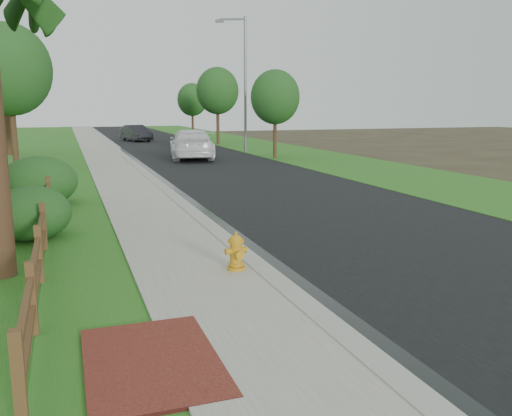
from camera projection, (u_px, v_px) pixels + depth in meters
name	position (u px, v px, depth m)	size (l,w,h in m)	color
ground	(286.00, 316.00, 8.32)	(120.00, 120.00, 0.00)	#34291C
road	(169.00, 147.00, 42.26)	(8.00, 90.00, 0.02)	black
curb	(114.00, 148.00, 40.88)	(0.40, 90.00, 0.12)	gray
wet_gutter	(118.00, 148.00, 41.01)	(0.50, 90.00, 0.00)	black
sidewalk	(96.00, 148.00, 40.46)	(2.20, 90.00, 0.10)	gray
grass_strip	(69.00, 149.00, 39.85)	(1.60, 90.00, 0.06)	#26631C
verge_far	(252.00, 145.00, 44.51)	(6.00, 90.00, 0.04)	#26631C
brick_patch	(152.00, 363.00, 6.67)	(1.60, 2.40, 0.11)	maroon
ranch_fence	(45.00, 214.00, 12.96)	(0.12, 16.92, 1.10)	#50351A
fire_hydrant	(236.00, 252.00, 10.28)	(0.48, 0.38, 0.73)	gold
white_suv	(192.00, 144.00, 32.71)	(2.49, 6.12, 1.78)	white
dark_car_mid	(187.00, 139.00, 41.06)	(1.61, 3.99, 1.36)	black
dark_car_far	(136.00, 133.00, 49.07)	(1.53, 4.39, 1.45)	black
streetlight	(243.00, 77.00, 36.48)	(1.98, 0.97, 9.01)	slate
shrub_b	(31.00, 213.00, 12.87)	(1.87, 1.87, 1.31)	#1C4016
shrub_d	(39.00, 182.00, 17.17)	(2.38, 2.38, 1.62)	#1C4016
tree_near_left	(9.00, 70.00, 25.89)	(4.00, 4.00, 7.09)	#3E2A19
tree_near_right	(275.00, 97.00, 32.38)	(2.95, 2.95, 5.32)	#3E2A19
tree_mid_left	(3.00, 75.00, 34.15)	(4.13, 4.13, 7.39)	#3E2A19
tree_mid_right	(217.00, 91.00, 44.29)	(3.47, 3.47, 6.30)	#3E2A19
tree_far_right	(192.00, 100.00, 53.11)	(2.92, 2.92, 5.38)	#3E2A19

